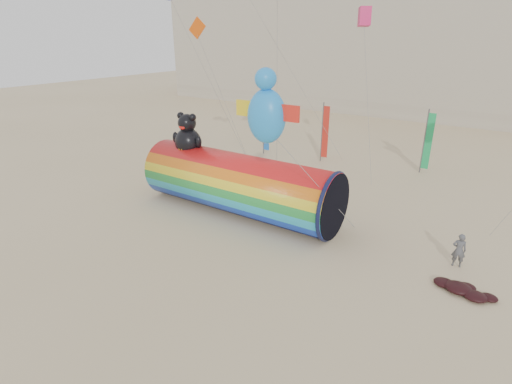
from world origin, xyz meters
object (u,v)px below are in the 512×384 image
Objects in this scene: kite_handler at (459,250)px; windsock_assembly at (238,182)px; hotel_building at (352,36)px; fabric_bundle at (463,290)px.

windsock_assembly is at bearing -8.51° from kite_handler.
kite_handler is (12.69, 0.74, -1.11)m from windsock_assembly.
windsock_assembly is (10.09, -42.84, -8.32)m from hotel_building.
kite_handler is at bearing -61.58° from hotel_building.
kite_handler is 0.67× the size of fabric_bundle.
hotel_building is 44.79m from windsock_assembly.
hotel_building reaches higher than fabric_bundle.
hotel_building is 4.65× the size of windsock_assembly.
fabric_bundle is (23.41, -44.33, -10.14)m from hotel_building.
kite_handler is 2.43m from fabric_bundle.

